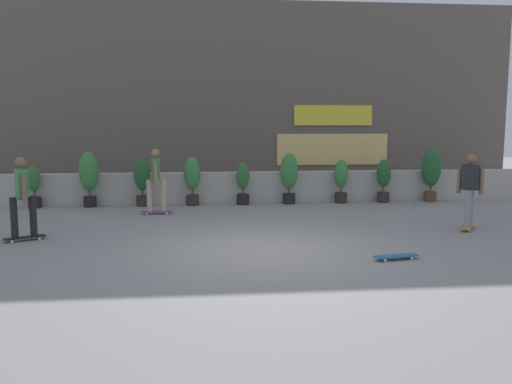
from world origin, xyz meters
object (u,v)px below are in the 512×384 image
(potted_plant_2, at_px, (142,178))
(potted_plant_8, at_px, (431,170))
(potted_plant_4, at_px, (243,182))
(skater_by_wall_left, at_px, (22,195))
(potted_plant_5, at_px, (289,174))
(skater_foreground, at_px, (156,178))
(potted_plant_1, at_px, (89,175))
(skater_by_wall_right, at_px, (470,188))
(potted_plant_0, at_px, (34,186))
(potted_plant_3, at_px, (192,178))
(potted_plant_6, at_px, (341,179))
(skateboard_near_camera, at_px, (396,256))
(potted_plant_7, at_px, (384,178))

(potted_plant_2, relative_size, potted_plant_8, 0.88)
(potted_plant_4, xyz_separation_m, skater_by_wall_left, (-4.77, -4.26, 0.29))
(potted_plant_5, height_order, skater_foreground, skater_foreground)
(skater_by_wall_left, bearing_deg, potted_plant_1, 84.03)
(potted_plant_2, xyz_separation_m, potted_plant_8, (8.51, -0.00, 0.13))
(potted_plant_5, xyz_separation_m, skater_by_wall_right, (3.36, -4.13, 0.08))
(potted_plant_4, relative_size, skater_by_wall_right, 0.72)
(potted_plant_2, bearing_deg, skater_by_wall_right, -28.59)
(potted_plant_5, bearing_deg, potted_plant_4, -180.00)
(potted_plant_1, distance_m, potted_plant_4, 4.33)
(potted_plant_0, bearing_deg, skater_foreground, -21.70)
(potted_plant_4, relative_size, skater_by_wall_left, 0.72)
(skater_by_wall_left, relative_size, skater_foreground, 1.00)
(potted_plant_8, bearing_deg, potted_plant_1, 180.00)
(potted_plant_3, xyz_separation_m, potted_plant_5, (2.80, 0.00, 0.07))
(potted_plant_3, distance_m, skater_by_wall_left, 5.41)
(potted_plant_6, bearing_deg, potted_plant_5, 180.00)
(potted_plant_3, distance_m, skater_foreground, 1.66)
(potted_plant_8, bearing_deg, skater_foreground, -170.23)
(potted_plant_5, relative_size, potted_plant_8, 0.93)
(potted_plant_2, xyz_separation_m, potted_plant_4, (2.86, -0.00, -0.15))
(potted_plant_4, distance_m, skateboard_near_camera, 6.87)
(potted_plant_0, xyz_separation_m, potted_plant_2, (2.96, 0.00, 0.18))
(potted_plant_2, bearing_deg, potted_plant_1, 180.00)
(potted_plant_4, xyz_separation_m, potted_plant_5, (1.35, 0.00, 0.21))
(potted_plant_7, bearing_deg, skater_foreground, -168.11)
(potted_plant_5, distance_m, potted_plant_7, 2.84)
(potted_plant_6, bearing_deg, potted_plant_0, 180.00)
(potted_plant_2, distance_m, potted_plant_5, 4.21)
(potted_plant_4, height_order, potted_plant_5, potted_plant_5)
(potted_plant_7, xyz_separation_m, skateboard_near_camera, (-2.02, -6.49, -0.65))
(potted_plant_8, relative_size, skater_foreground, 0.94)
(potted_plant_4, bearing_deg, potted_plant_0, 180.00)
(potted_plant_4, bearing_deg, skater_foreground, -149.69)
(potted_plant_4, bearing_deg, potted_plant_2, 180.00)
(potted_plant_2, xyz_separation_m, skater_foreground, (0.50, -1.38, 0.14))
(potted_plant_5, xyz_separation_m, skater_foreground, (-3.71, -1.38, 0.08))
(potted_plant_2, bearing_deg, skater_by_wall_left, -114.14)
(potted_plant_1, xyz_separation_m, potted_plant_6, (7.23, 0.00, -0.20))
(potted_plant_2, distance_m, skateboard_near_camera, 8.24)
(potted_plant_3, distance_m, potted_plant_5, 2.80)
(potted_plant_8, distance_m, skateboard_near_camera, 7.42)
(potted_plant_3, relative_size, skater_by_wall_left, 0.82)
(potted_plant_1, height_order, potted_plant_8, potted_plant_8)
(potted_plant_2, height_order, potted_plant_8, potted_plant_8)
(potted_plant_0, distance_m, potted_plant_7, 10.01)
(potted_plant_0, height_order, potted_plant_8, potted_plant_8)
(potted_plant_6, bearing_deg, skater_by_wall_right, -66.32)
(potted_plant_8, distance_m, skater_by_wall_left, 11.26)
(skater_by_wall_right, bearing_deg, potted_plant_1, 155.46)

